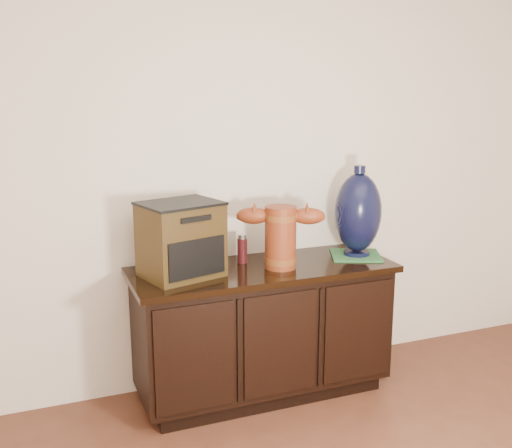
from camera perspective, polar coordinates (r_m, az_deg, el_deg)
name	(u,v)px	position (r m, az deg, el deg)	size (l,w,h in m)	color
sideboard	(263,329)	(3.43, 0.64, -9.98)	(1.46, 0.56, 0.75)	black
terracotta_vessel	(281,233)	(3.24, 2.35, -0.91)	(0.47, 0.27, 0.34)	maroon
tv_radio	(181,240)	(3.12, -7.15, -1.48)	(0.46, 0.41, 0.39)	#36250D
green_mat	(356,255)	(3.56, 9.47, -2.94)	(0.28, 0.28, 0.01)	#2F6938
lamp_base	(358,213)	(3.51, 9.69, 1.05)	(0.35, 0.35, 0.52)	black
spray_can	(242,249)	(3.36, -1.33, -2.37)	(0.06, 0.06, 0.16)	#5C0F15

